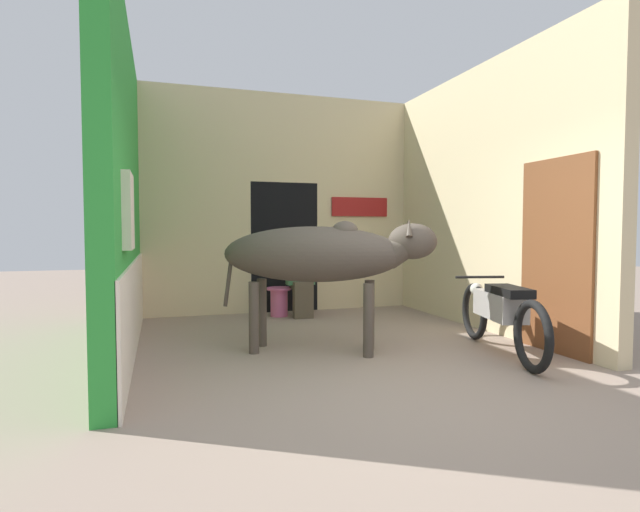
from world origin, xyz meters
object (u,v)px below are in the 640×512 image
(cow, at_px, (322,255))
(shopkeeper_seated, at_px, (301,275))
(plastic_stool, at_px, (279,301))
(motorcycle_near, at_px, (500,312))

(cow, relative_size, shopkeeper_seated, 1.89)
(cow, xyz_separation_m, plastic_stool, (0.07, 2.36, -0.82))
(motorcycle_near, distance_m, shopkeeper_seated, 3.19)
(cow, relative_size, plastic_stool, 5.15)
(shopkeeper_seated, height_order, plastic_stool, shopkeeper_seated)
(motorcycle_near, relative_size, shopkeeper_seated, 1.71)
(cow, bearing_deg, shopkeeper_seated, 80.34)
(cow, distance_m, plastic_stool, 2.50)
(cow, relative_size, motorcycle_near, 1.10)
(motorcycle_near, height_order, shopkeeper_seated, shopkeeper_seated)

